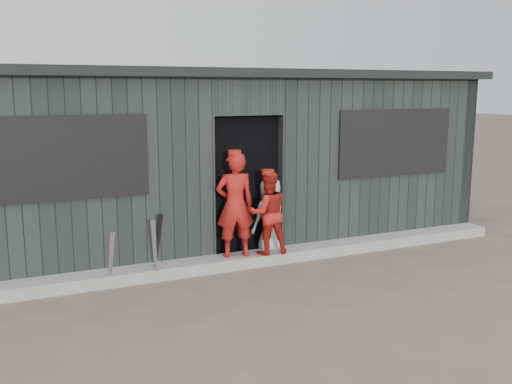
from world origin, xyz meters
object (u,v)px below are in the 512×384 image
player_red_left (235,205)px  player_grey_back (270,218)px  bat_left (111,260)px  player_red_right (268,213)px  dugout (212,157)px  bat_mid (155,251)px  bat_right (157,247)px

player_red_left → player_grey_back: 0.75m
bat_left → player_red_right: (2.12, 0.14, 0.35)m
bat_left → dugout: dugout is taller
dugout → bat_left: bearing=-136.2°
bat_mid → player_grey_back: (1.78, 0.47, 0.15)m
bat_left → bat_mid: (0.53, -0.01, 0.05)m
player_grey_back → dugout: bearing=-88.6°
bat_mid → player_red_right: bearing=5.4°
player_red_left → player_grey_back: size_ratio=1.24×
player_red_left → player_red_right: (0.45, -0.06, -0.14)m
bat_mid → player_red_left: (1.14, 0.21, 0.44)m
bat_left → player_grey_back: (2.31, 0.45, 0.20)m
player_grey_back → bat_left: bearing=-1.0°
bat_mid → bat_right: (0.06, 0.10, 0.02)m
player_red_left → player_grey_back: player_red_left is taller
bat_left → player_red_right: player_red_right is taller
player_grey_back → dugout: (-0.34, 1.44, 0.72)m
bat_mid → player_grey_back: size_ratio=0.73×
bat_right → dugout: 2.43m
bat_mid → dugout: size_ratio=0.10×
player_grey_back → bat_right: bearing=-0.1°
bat_right → player_grey_back: player_grey_back is taller
dugout → player_grey_back: bearing=-76.6°
bat_right → player_red_left: bearing=5.8°
bat_right → player_red_right: bearing=1.9°
bat_mid → player_red_left: size_ratio=0.59×
player_red_left → dugout: dugout is taller
player_red_right → player_grey_back: (0.19, 0.31, -0.15)m
player_red_right → player_grey_back: 0.40m
bat_left → bat_right: 0.59m
bat_mid → bat_right: 0.12m
dugout → bat_right: bearing=-127.5°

